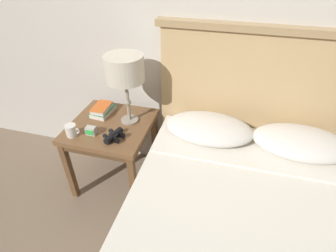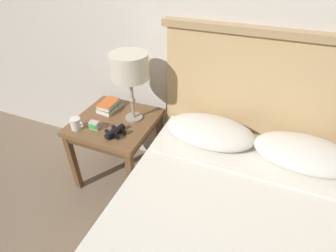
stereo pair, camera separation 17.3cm
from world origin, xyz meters
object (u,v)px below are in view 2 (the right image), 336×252
object	(u,v)px
table_lamp	(129,68)
bed	(232,243)
binoculars_pair	(115,132)
coffee_mug	(76,124)
nightstand	(116,128)
book_on_nightstand	(110,107)
book_stacked_on_top	(108,104)
alarm_clock	(95,125)

from	to	relation	value
table_lamp	bed	bearing A→B (deg)	-32.37
binoculars_pair	coffee_mug	distance (m)	0.29
nightstand	binoculars_pair	distance (m)	0.21
book_on_nightstand	binoculars_pair	xyz separation A→B (m)	(0.22, -0.27, 0.00)
nightstand	table_lamp	xyz separation A→B (m)	(0.12, 0.08, 0.48)
nightstand	bed	xyz separation A→B (m)	(1.01, -0.48, -0.18)
bed	table_lamp	size ratio (longest dim) A/B	3.57
book_stacked_on_top	coffee_mug	bearing A→B (deg)	-102.65
book_on_nightstand	book_stacked_on_top	world-z (taller)	book_stacked_on_top
nightstand	book_on_nightstand	bearing A→B (deg)	134.37
binoculars_pair	nightstand	bearing A→B (deg)	123.83
bed	binoculars_pair	xyz separation A→B (m)	(-0.91, 0.33, 0.28)
nightstand	book_stacked_on_top	distance (m)	0.21
nightstand	binoculars_pair	xyz separation A→B (m)	(0.10, -0.15, 0.10)
book_stacked_on_top	alarm_clock	distance (m)	0.27
book_on_nightstand	alarm_clock	bearing A→B (deg)	-80.03
book_on_nightstand	nightstand	bearing A→B (deg)	-45.63
binoculars_pair	book_on_nightstand	bearing A→B (deg)	128.91
bed	alarm_clock	distance (m)	1.17
binoculars_pair	coffee_mug	world-z (taller)	coffee_mug
book_on_nightstand	book_stacked_on_top	distance (m)	0.03
nightstand	coffee_mug	xyz separation A→B (m)	(-0.19, -0.19, 0.12)
bed	coffee_mug	world-z (taller)	bed
book_on_nightstand	coffee_mug	bearing A→B (deg)	-103.19
table_lamp	binoculars_pair	world-z (taller)	table_lamp
nightstand	coffee_mug	world-z (taller)	coffee_mug
bed	book_stacked_on_top	xyz separation A→B (m)	(-1.13, 0.60, 0.31)
book_on_nightstand	coffee_mug	world-z (taller)	coffee_mug
nightstand	bed	world-z (taller)	bed
nightstand	bed	bearing A→B (deg)	-25.61
alarm_clock	table_lamp	bearing A→B (deg)	49.25
book_stacked_on_top	alarm_clock	bearing A→B (deg)	-78.83
table_lamp	alarm_clock	world-z (taller)	table_lamp
book_on_nightstand	book_stacked_on_top	bearing A→B (deg)	-126.08
alarm_clock	coffee_mug	bearing A→B (deg)	-158.80
book_stacked_on_top	coffee_mug	world-z (taller)	coffee_mug
table_lamp	coffee_mug	world-z (taller)	table_lamp
book_stacked_on_top	alarm_clock	xyz separation A→B (m)	(0.05, -0.26, -0.02)
binoculars_pair	bed	bearing A→B (deg)	-20.20
coffee_mug	book_stacked_on_top	bearing A→B (deg)	77.35
nightstand	coffee_mug	bearing A→B (deg)	-134.39
bed	alarm_clock	bearing A→B (deg)	162.70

